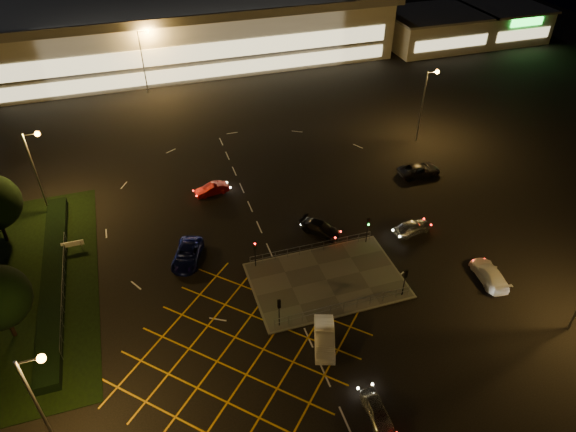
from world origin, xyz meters
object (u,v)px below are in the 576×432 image
object	(u,v)px
signal_sw	(279,308)
car_far_dkgrey	(321,228)
car_near_silver	(377,410)
signal_nw	(255,249)
signal_ne	(368,225)
car_right_silver	(412,227)
car_east_grey	(419,170)
car_approach_white	(489,274)
car_circ_red	(212,189)
car_left_blue	(187,254)
car_queue_white	(324,338)
signal_se	(405,277)

from	to	relation	value
signal_sw	car_far_dkgrey	bearing A→B (deg)	-126.14
signal_sw	car_near_silver	distance (m)	11.38
signal_nw	signal_ne	size ratio (longest dim) A/B	1.00
car_right_silver	signal_sw	bearing A→B (deg)	105.40
car_near_silver	car_east_grey	world-z (taller)	car_east_grey
car_approach_white	car_east_grey	bearing A→B (deg)	-91.61
car_circ_red	car_left_blue	bearing A→B (deg)	-31.61
signal_nw	car_east_grey	bearing A→B (deg)	22.74
car_far_dkgrey	car_right_silver	world-z (taller)	car_right_silver
car_circ_red	car_near_silver	bearing A→B (deg)	1.96
car_queue_white	car_near_silver	bearing A→B (deg)	-61.29
signal_nw	car_near_silver	distance (m)	18.95
car_left_blue	car_right_silver	bearing A→B (deg)	13.78
car_queue_white	car_left_blue	size ratio (longest dim) A/B	0.88
car_queue_white	car_east_grey	world-z (taller)	car_queue_white
signal_se	car_far_dkgrey	xyz separation A→B (m)	(-3.97, 10.99, -1.70)
signal_se	car_approach_white	world-z (taller)	signal_se
signal_sw	car_circ_red	size ratio (longest dim) A/B	0.80
signal_sw	car_near_silver	bearing A→B (deg)	112.68
signal_nw	car_queue_white	xyz separation A→B (m)	(3.04, -11.02, -1.59)
car_right_silver	car_approach_white	distance (m)	9.41
car_far_dkgrey	car_right_silver	bearing A→B (deg)	-57.00
car_east_grey	signal_se	bearing A→B (deg)	147.89
car_queue_white	car_far_dkgrey	world-z (taller)	car_queue_white
car_left_blue	car_approach_white	size ratio (longest dim) A/B	1.07
car_near_silver	car_right_silver	xyz separation A→B (m)	(13.08, 18.45, 0.10)
signal_nw	car_approach_white	xyz separation A→B (m)	(20.93, -8.65, -1.63)
car_left_blue	car_east_grey	bearing A→B (deg)	33.92
signal_nw	signal_ne	distance (m)	12.00
car_east_grey	signal_nw	bearing A→B (deg)	114.04
car_far_dkgrey	car_circ_red	world-z (taller)	car_far_dkgrey
car_east_grey	car_near_silver	bearing A→B (deg)	146.75
car_right_silver	car_approach_white	world-z (taller)	car_approach_white
signal_sw	signal_ne	xyz separation A→B (m)	(12.00, 7.99, 0.00)
signal_se	car_east_grey	size ratio (longest dim) A/B	0.59
signal_sw	car_far_dkgrey	distance (m)	13.72
signal_sw	car_near_silver	xyz separation A→B (m)	(4.34, -10.38, -1.74)
signal_se	car_circ_red	xyz separation A→B (m)	(-13.64, 21.89, -1.72)
car_circ_red	car_approach_white	size ratio (longest dim) A/B	0.78
car_circ_red	car_approach_white	world-z (taller)	car_approach_white
signal_nw	car_left_blue	size ratio (longest dim) A/B	0.58
signal_ne	car_left_blue	xyz separation A→B (m)	(-18.26, 3.06, -1.61)
signal_nw	car_near_silver	size ratio (longest dim) A/B	0.85
signal_nw	car_far_dkgrey	distance (m)	8.74
car_right_silver	car_left_blue	bearing A→B (deg)	73.38
signal_nw	car_east_grey	world-z (taller)	signal_nw
car_near_silver	car_east_grey	distance (m)	34.44
car_circ_red	car_approach_white	bearing A→B (deg)	36.48
car_east_grey	car_right_silver	bearing A→B (deg)	148.25
car_queue_white	car_approach_white	xyz separation A→B (m)	(17.89, 2.37, -0.05)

